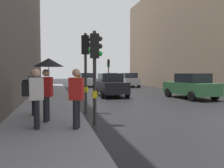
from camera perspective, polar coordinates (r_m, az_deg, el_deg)
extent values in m
cube|color=gray|center=(13.51, -15.58, -4.59)|extent=(2.78, 40.00, 0.16)
cube|color=gray|center=(30.18, 23.52, 10.91)|extent=(12.00, 24.54, 12.29)
cylinder|color=#2D2D2D|center=(26.34, -0.89, 2.66)|extent=(0.12, 0.12, 3.41)
cube|color=black|center=(26.36, -0.89, 5.24)|extent=(0.25, 0.31, 0.84)
cube|color=yellow|center=(26.35, -0.89, 1.23)|extent=(0.20, 0.17, 0.24)
sphere|color=#2D231E|center=(26.19, -0.78, 5.83)|extent=(0.18, 0.18, 0.18)
sphere|color=#2D231E|center=(26.18, -0.78, 5.26)|extent=(0.18, 0.18, 0.18)
sphere|color=green|center=(26.17, -0.78, 4.69)|extent=(0.18, 0.18, 0.18)
cylinder|color=#2D2D2D|center=(10.26, -6.66, 2.71)|extent=(0.12, 0.12, 3.57)
cube|color=black|center=(10.33, -6.71, 9.76)|extent=(0.38, 0.35, 0.84)
cube|color=yellow|center=(10.29, -6.64, -1.40)|extent=(0.23, 0.25, 0.24)
sphere|color=#2D231E|center=(10.31, -5.70, 11.24)|extent=(0.18, 0.18, 0.18)
sphere|color=#2D231E|center=(10.27, -5.70, 9.81)|extent=(0.18, 0.18, 0.18)
sphere|color=green|center=(10.24, -5.69, 8.36)|extent=(0.18, 0.18, 0.18)
cylinder|color=#2D2D2D|center=(7.91, -4.39, 1.51)|extent=(0.12, 0.12, 3.26)
cube|color=black|center=(7.96, -4.43, 9.51)|extent=(0.32, 0.26, 0.84)
cube|color=yellow|center=(7.95, -4.38, -2.65)|extent=(0.17, 0.21, 0.24)
sphere|color=#2D231E|center=(8.02, -3.06, 11.34)|extent=(0.18, 0.18, 0.18)
sphere|color=#2D231E|center=(7.98, -3.05, 9.49)|extent=(0.18, 0.18, 0.18)
sphere|color=green|center=(7.96, -3.04, 7.63)|extent=(0.18, 0.18, 0.18)
cube|color=#BCBCC1|center=(28.70, 4.28, 0.70)|extent=(2.10, 4.32, 0.80)
cube|color=black|center=(28.44, 4.41, 2.13)|extent=(1.74, 2.11, 0.64)
cylinder|color=black|center=(29.83, 1.96, 0.02)|extent=(0.27, 0.65, 0.64)
cylinder|color=black|center=(30.25, 5.30, 0.05)|extent=(0.27, 0.65, 0.64)
cylinder|color=black|center=(27.20, 3.14, -0.26)|extent=(0.27, 0.65, 0.64)
cylinder|color=black|center=(27.66, 6.77, -0.22)|extent=(0.27, 0.65, 0.64)
cube|color=black|center=(17.29, -0.30, -0.74)|extent=(1.85, 4.22, 0.80)
cube|color=black|center=(17.50, -0.49, 1.67)|extent=(1.62, 2.02, 0.64)
cylinder|color=black|center=(16.26, 3.89, -2.39)|extent=(0.23, 0.64, 0.64)
cylinder|color=black|center=(15.81, -2.35, -2.54)|extent=(0.23, 0.64, 0.64)
cylinder|color=black|center=(18.84, 1.43, -1.66)|extent=(0.23, 0.64, 0.64)
cylinder|color=black|center=(18.46, -3.98, -1.76)|extent=(0.23, 0.64, 0.64)
cube|color=yellow|center=(34.24, -7.54, 1.04)|extent=(2.05, 4.30, 0.80)
cube|color=black|center=(34.48, -7.57, 2.25)|extent=(1.72, 2.09, 0.64)
cylinder|color=black|center=(32.98, -5.85, 0.29)|extent=(0.26, 0.65, 0.64)
cylinder|color=black|center=(32.87, -8.97, 0.26)|extent=(0.26, 0.65, 0.64)
cylinder|color=black|center=(35.66, -6.21, 0.48)|extent=(0.26, 0.65, 0.64)
cylinder|color=black|center=(35.57, -9.11, 0.45)|extent=(0.26, 0.65, 0.64)
cube|color=#2D6038|center=(16.75, 19.07, -1.02)|extent=(2.12, 4.33, 0.80)
cube|color=black|center=(16.52, 19.65, 1.42)|extent=(1.75, 2.12, 0.64)
cylinder|color=black|center=(17.36, 13.97, -2.13)|extent=(0.27, 0.65, 0.64)
cylinder|color=black|center=(18.39, 18.71, -1.92)|extent=(0.27, 0.65, 0.64)
cylinder|color=black|center=(15.17, 19.47, -2.93)|extent=(0.27, 0.65, 0.64)
cylinder|color=black|center=(16.33, 24.46, -2.62)|extent=(0.27, 0.65, 0.64)
cube|color=red|center=(37.15, -0.26, 1.21)|extent=(1.82, 4.21, 0.80)
cube|color=black|center=(36.89, -0.17, 2.32)|extent=(1.61, 2.01, 0.64)
cylinder|color=black|center=(38.27, -2.06, 0.66)|extent=(0.22, 0.64, 0.64)
cylinder|color=black|center=(38.69, 0.54, 0.69)|extent=(0.22, 0.64, 0.64)
cylinder|color=black|center=(35.64, -1.13, 0.49)|extent=(0.22, 0.64, 0.64)
cylinder|color=black|center=(36.09, 1.65, 0.52)|extent=(0.22, 0.64, 0.64)
cube|color=silver|center=(28.99, -6.22, 0.72)|extent=(1.96, 4.26, 0.80)
cube|color=black|center=(29.22, -6.27, 2.15)|extent=(1.67, 2.06, 0.64)
cylinder|color=black|center=(27.78, -4.08, -0.19)|extent=(0.24, 0.65, 0.64)
cylinder|color=black|center=(27.59, -7.79, -0.24)|extent=(0.24, 0.65, 0.64)
cylinder|color=black|center=(30.45, -4.79, 0.07)|extent=(0.24, 0.65, 0.64)
cylinder|color=black|center=(30.28, -8.17, 0.04)|extent=(0.24, 0.65, 0.64)
cylinder|color=black|center=(8.11, -15.98, -5.95)|extent=(0.16, 0.16, 0.85)
cylinder|color=black|center=(7.92, -16.39, -6.17)|extent=(0.16, 0.16, 0.85)
cube|color=red|center=(7.94, -16.26, -0.67)|extent=(0.45, 0.35, 0.66)
sphere|color=tan|center=(7.92, -16.31, 2.73)|extent=(0.24, 0.24, 0.24)
cylinder|color=black|center=(7.90, -15.59, 1.14)|extent=(0.02, 0.02, 0.90)
cone|color=black|center=(7.90, -15.65, 5.28)|extent=(1.00, 1.00, 0.28)
cylinder|color=black|center=(9.45, -18.97, -4.76)|extent=(0.16, 0.16, 0.85)
cylinder|color=black|center=(9.25, -19.09, -4.92)|extent=(0.16, 0.16, 0.85)
cube|color=navy|center=(9.28, -19.10, -0.21)|extent=(0.40, 0.26, 0.66)
sphere|color=tan|center=(9.27, -19.15, 2.69)|extent=(0.24, 0.24, 0.24)
cube|color=black|center=(9.31, -20.94, -0.23)|extent=(0.20, 0.28, 0.40)
cylinder|color=black|center=(7.20, -18.51, -7.11)|extent=(0.16, 0.16, 0.85)
cylinder|color=black|center=(7.00, -18.40, -7.39)|extent=(0.16, 0.16, 0.85)
cube|color=silver|center=(7.01, -18.55, -1.16)|extent=(0.43, 0.31, 0.66)
sphere|color=tan|center=(6.99, -18.62, 2.68)|extent=(0.24, 0.24, 0.24)
cube|color=black|center=(7.00, -21.01, -1.21)|extent=(0.24, 0.31, 0.40)
cylinder|color=black|center=(6.94, -8.69, -7.37)|extent=(0.16, 0.16, 0.85)
cylinder|color=black|center=(6.75, -9.16, -7.66)|extent=(0.16, 0.16, 0.85)
cube|color=red|center=(6.75, -8.97, -1.20)|extent=(0.47, 0.39, 0.66)
sphere|color=tan|center=(6.73, -9.01, 2.80)|extent=(0.24, 0.24, 0.24)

